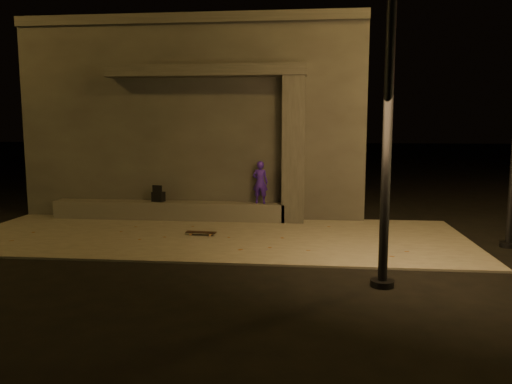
# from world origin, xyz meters

# --- Properties ---
(ground) EXTENTS (120.00, 120.00, 0.00)m
(ground) POSITION_xyz_m (0.00, 0.00, 0.00)
(ground) COLOR black
(ground) RESTS_ON ground
(sidewalk) EXTENTS (11.00, 4.40, 0.04)m
(sidewalk) POSITION_xyz_m (0.00, 2.00, 0.02)
(sidewalk) COLOR #625D57
(sidewalk) RESTS_ON ground
(building) EXTENTS (9.00, 5.10, 5.22)m
(building) POSITION_xyz_m (-1.00, 6.49, 2.61)
(building) COLOR #383633
(building) RESTS_ON ground
(ledge) EXTENTS (6.00, 0.55, 0.45)m
(ledge) POSITION_xyz_m (-1.50, 3.75, 0.27)
(ledge) COLOR #57554F
(ledge) RESTS_ON sidewalk
(column) EXTENTS (0.55, 0.55, 3.60)m
(column) POSITION_xyz_m (1.70, 3.75, 1.84)
(column) COLOR #383633
(column) RESTS_ON sidewalk
(canopy) EXTENTS (5.00, 0.70, 0.28)m
(canopy) POSITION_xyz_m (-0.50, 3.80, 3.78)
(canopy) COLOR #383633
(canopy) RESTS_ON column
(skateboarder) EXTENTS (0.42, 0.31, 1.07)m
(skateboarder) POSITION_xyz_m (0.88, 3.75, 1.03)
(skateboarder) COLOR #391AAB
(skateboarder) RESTS_ON ledge
(backpack) EXTENTS (0.35, 0.28, 0.43)m
(backpack) POSITION_xyz_m (-1.77, 3.75, 0.64)
(backpack) COLOR black
(backpack) RESTS_ON ledge
(skateboard) EXTENTS (0.68, 0.22, 0.07)m
(skateboard) POSITION_xyz_m (-0.26, 1.95, 0.10)
(skateboard) COLOR black
(skateboard) RESTS_ON sidewalk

